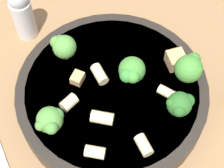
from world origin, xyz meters
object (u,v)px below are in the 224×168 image
at_px(broccoli_floret_2, 180,104).
at_px(broccoli_floret_4, 190,68).
at_px(broccoli_floret_0, 63,46).
at_px(rigatoni_0, 69,103).
at_px(rigatoni_1, 95,152).
at_px(rigatoni_2, 144,145).
at_px(rigatoni_5, 167,93).
at_px(broccoli_floret_1, 50,120).
at_px(rigatoni_4, 102,118).
at_px(chicken_chunk_1, 78,78).
at_px(pepper_shaker, 22,13).
at_px(chicken_chunk_0, 176,60).
at_px(pasta_bowl, 112,94).
at_px(broccoli_floret_3, 131,71).
at_px(rigatoni_3, 99,75).

distance_m(broccoli_floret_2, broccoli_floret_4, 0.06).
relative_size(broccoli_floret_0, rigatoni_0, 1.93).
bearing_deg(rigatoni_1, rigatoni_2, -36.77).
relative_size(broccoli_floret_4, rigatoni_5, 1.75).
bearing_deg(broccoli_floret_2, broccoli_floret_1, 143.05).
xyz_separation_m(rigatoni_0, rigatoni_2, (0.03, -0.11, -0.00)).
height_order(broccoli_floret_4, rigatoni_4, broccoli_floret_4).
bearing_deg(broccoli_floret_0, chicken_chunk_1, -108.25).
bearing_deg(pepper_shaker, chicken_chunk_0, -66.44).
height_order(pasta_bowl, broccoli_floret_2, broccoli_floret_2).
bearing_deg(chicken_chunk_0, pasta_bowl, 158.28).
height_order(broccoli_floret_1, pepper_shaker, pepper_shaker).
distance_m(broccoli_floret_4, chicken_chunk_0, 0.03).
distance_m(rigatoni_1, chicken_chunk_0, 0.18).
bearing_deg(broccoli_floret_3, rigatoni_1, -158.65).
distance_m(broccoli_floret_1, pepper_shaker, 0.20).
bearing_deg(rigatoni_5, chicken_chunk_1, 123.95).
height_order(broccoli_floret_2, broccoli_floret_4, broccoli_floret_4).
relative_size(rigatoni_0, pepper_shaker, 0.23).
xyz_separation_m(broccoli_floret_2, chicken_chunk_0, (0.06, 0.05, -0.01)).
bearing_deg(rigatoni_2, rigatoni_1, 143.23).
bearing_deg(rigatoni_1, broccoli_floret_0, 62.37).
bearing_deg(rigatoni_1, chicken_chunk_1, 58.62).
bearing_deg(broccoli_floret_0, chicken_chunk_0, -49.76).
height_order(broccoli_floret_0, chicken_chunk_1, broccoli_floret_0).
bearing_deg(broccoli_floret_3, pepper_shaker, 99.67).
height_order(broccoli_floret_3, broccoli_floret_4, broccoli_floret_4).
bearing_deg(pasta_bowl, pepper_shaker, 92.00).
xyz_separation_m(broccoli_floret_1, rigatoni_4, (0.05, -0.04, -0.02)).
distance_m(broccoli_floret_3, broccoli_floret_4, 0.08).
xyz_separation_m(rigatoni_0, chicken_chunk_0, (0.15, -0.06, 0.00)).
xyz_separation_m(rigatoni_2, rigatoni_4, (-0.01, 0.06, 0.00)).
xyz_separation_m(broccoli_floret_4, rigatoni_4, (-0.13, 0.04, -0.02)).
bearing_deg(chicken_chunk_1, chicken_chunk_0, -34.01).
bearing_deg(broccoli_floret_3, broccoli_floret_1, 170.28).
distance_m(pasta_bowl, rigatoni_2, 0.10).
bearing_deg(pasta_bowl, chicken_chunk_1, 120.78).
relative_size(broccoli_floret_0, rigatoni_4, 1.46).
relative_size(broccoli_floret_3, pepper_shaker, 0.44).
xyz_separation_m(rigatoni_4, chicken_chunk_1, (0.02, 0.07, -0.00)).
height_order(rigatoni_3, chicken_chunk_0, chicken_chunk_0).
relative_size(pasta_bowl, rigatoni_3, 9.40).
bearing_deg(pasta_bowl, broccoli_floret_4, -36.73).
xyz_separation_m(rigatoni_3, rigatoni_4, (-0.04, -0.05, 0.00)).
relative_size(pasta_bowl, rigatoni_2, 10.19).
bearing_deg(rigatoni_1, rigatoni_3, 43.30).
distance_m(chicken_chunk_1, pepper_shaker, 0.15).
height_order(rigatoni_1, rigatoni_3, same).
relative_size(broccoli_floret_3, rigatoni_3, 1.48).
xyz_separation_m(broccoli_floret_3, pepper_shaker, (-0.03, 0.20, -0.01)).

